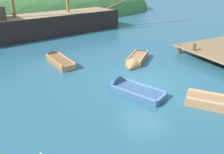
# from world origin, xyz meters

# --- Properties ---
(ground_plane) EXTENTS (120.00, 120.00, 0.00)m
(ground_plane) POSITION_xyz_m (0.00, 0.00, 0.00)
(ground_plane) COLOR #285B70
(shore_hill) EXTENTS (48.55, 22.86, 12.35)m
(shore_hill) POSITION_xyz_m (-5.57, 28.95, 0.00)
(shore_hill) COLOR #477F3D
(shore_hill) RESTS_ON ground
(sailing_ship) EXTENTS (18.62, 6.99, 13.09)m
(sailing_ship) POSITION_xyz_m (-3.01, 13.52, 0.73)
(sailing_ship) COLOR black
(sailing_ship) RESTS_ON ground
(rowboat_center) EXTENTS (2.87, 2.79, 0.89)m
(rowboat_center) POSITION_xyz_m (1.12, 2.87, 0.13)
(rowboat_center) COLOR #9E7047
(rowboat_center) RESTS_ON ground
(rowboat_outer_left) EXTENTS (2.30, 3.19, 1.05)m
(rowboat_outer_left) POSITION_xyz_m (-1.26, -0.36, 0.08)
(rowboat_outer_left) COLOR #335175
(rowboat_outer_left) RESTS_ON ground
(rowboat_near_dock) EXTENTS (1.41, 3.49, 0.88)m
(rowboat_near_dock) POSITION_xyz_m (-3.43, 5.23, 0.13)
(rowboat_near_dock) COLOR brown
(rowboat_near_dock) RESTS_ON ground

